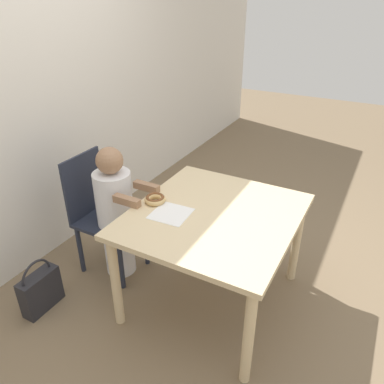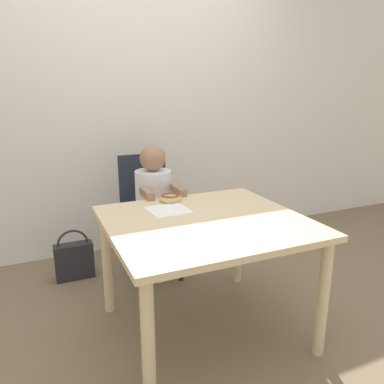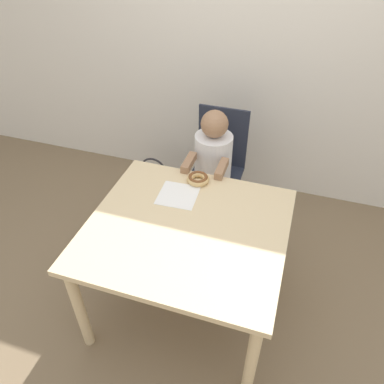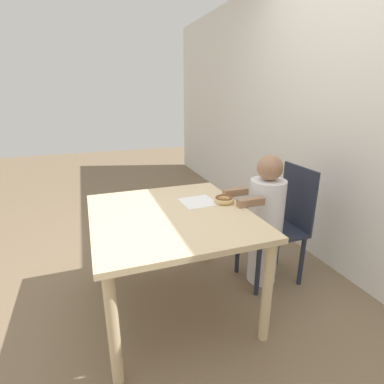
{
  "view_description": "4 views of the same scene",
  "coord_description": "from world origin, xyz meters",
  "px_view_note": "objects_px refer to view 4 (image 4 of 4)",
  "views": [
    {
      "loc": [
        -1.79,
        -0.82,
        1.93
      ],
      "look_at": [
        -0.02,
        0.15,
        0.82
      ],
      "focal_mm": 35.0,
      "sensor_mm": 36.0,
      "label": 1
    },
    {
      "loc": [
        -0.85,
        -1.75,
        1.4
      ],
      "look_at": [
        -0.02,
        0.15,
        0.82
      ],
      "focal_mm": 35.0,
      "sensor_mm": 36.0,
      "label": 2
    },
    {
      "loc": [
        0.47,
        -1.37,
        2.12
      ],
      "look_at": [
        -0.02,
        0.15,
        0.82
      ],
      "focal_mm": 35.0,
      "sensor_mm": 36.0,
      "label": 3
    },
    {
      "loc": [
        1.7,
        -0.47,
        1.44
      ],
      "look_at": [
        -0.02,
        0.15,
        0.82
      ],
      "focal_mm": 28.0,
      "sensor_mm": 36.0,
      "label": 4
    }
  ],
  "objects_px": {
    "donut": "(224,199)",
    "handbag": "(250,229)",
    "child_figure": "(265,221)",
    "chair": "(279,225)"
  },
  "relations": [
    {
      "from": "donut",
      "to": "handbag",
      "type": "bearing_deg",
      "value": 134.67
    },
    {
      "from": "chair",
      "to": "child_figure",
      "type": "bearing_deg",
      "value": -90.0
    },
    {
      "from": "handbag",
      "to": "donut",
      "type": "bearing_deg",
      "value": -45.33
    },
    {
      "from": "chair",
      "to": "donut",
      "type": "xyz_separation_m",
      "value": [
        -0.0,
        -0.48,
        0.27
      ]
    },
    {
      "from": "handbag",
      "to": "child_figure",
      "type": "bearing_deg",
      "value": -21.61
    },
    {
      "from": "donut",
      "to": "handbag",
      "type": "xyz_separation_m",
      "value": [
        -0.57,
        0.57,
        -0.57
      ]
    },
    {
      "from": "chair",
      "to": "handbag",
      "type": "relative_size",
      "value": 2.33
    },
    {
      "from": "chair",
      "to": "handbag",
      "type": "height_order",
      "value": "chair"
    },
    {
      "from": "child_figure",
      "to": "donut",
      "type": "xyz_separation_m",
      "value": [
        -0.0,
        -0.35,
        0.22
      ]
    },
    {
      "from": "chair",
      "to": "handbag",
      "type": "distance_m",
      "value": 0.65
    }
  ]
}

